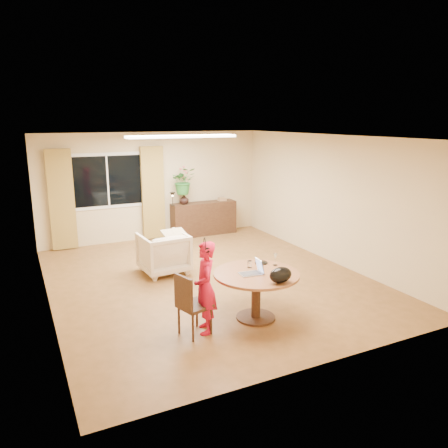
% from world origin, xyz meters
% --- Properties ---
extents(floor, '(6.50, 6.50, 0.00)m').
position_xyz_m(floor, '(0.00, 0.00, 0.00)').
color(floor, brown).
rests_on(floor, ground).
extents(ceiling, '(6.50, 6.50, 0.00)m').
position_xyz_m(ceiling, '(0.00, 0.00, 2.60)').
color(ceiling, white).
rests_on(ceiling, wall_back).
extents(wall_back, '(5.50, 0.00, 5.50)m').
position_xyz_m(wall_back, '(0.00, 3.25, 1.30)').
color(wall_back, beige).
rests_on(wall_back, floor).
extents(wall_left, '(0.00, 6.50, 6.50)m').
position_xyz_m(wall_left, '(-2.75, 0.00, 1.30)').
color(wall_left, beige).
rests_on(wall_left, floor).
extents(wall_right, '(0.00, 6.50, 6.50)m').
position_xyz_m(wall_right, '(2.75, 0.00, 1.30)').
color(wall_right, beige).
rests_on(wall_right, floor).
extents(window, '(1.70, 0.03, 1.30)m').
position_xyz_m(window, '(-1.10, 3.23, 1.50)').
color(window, white).
rests_on(window, wall_back).
extents(curtain_left, '(0.55, 0.08, 2.25)m').
position_xyz_m(curtain_left, '(-2.15, 3.15, 1.15)').
color(curtain_left, olive).
rests_on(curtain_left, wall_back).
extents(curtain_right, '(0.55, 0.08, 2.25)m').
position_xyz_m(curtain_right, '(-0.05, 3.15, 1.15)').
color(curtain_right, olive).
rests_on(curtain_right, wall_back).
extents(ceiling_panel, '(2.20, 0.35, 0.05)m').
position_xyz_m(ceiling_panel, '(0.00, 1.20, 2.57)').
color(ceiling_panel, white).
rests_on(ceiling_panel, ceiling).
extents(dining_table, '(1.26, 1.26, 0.72)m').
position_xyz_m(dining_table, '(-0.02, -1.80, 0.56)').
color(dining_table, brown).
rests_on(dining_table, floor).
extents(dining_chair, '(0.52, 0.49, 0.89)m').
position_xyz_m(dining_chair, '(-1.02, -1.86, 0.44)').
color(dining_chair, '#311A10').
rests_on(dining_chair, floor).
extents(child, '(0.54, 0.43, 1.30)m').
position_xyz_m(child, '(-0.85, -1.84, 0.65)').
color(child, red).
rests_on(child, floor).
extents(laptop, '(0.35, 0.25, 0.22)m').
position_xyz_m(laptop, '(-0.13, -1.81, 0.83)').
color(laptop, '#B7B7BC').
rests_on(laptop, dining_table).
extents(tumbler, '(0.09, 0.09, 0.11)m').
position_xyz_m(tumbler, '(0.01, -1.55, 0.77)').
color(tumbler, white).
rests_on(tumbler, dining_table).
extents(wine_glass, '(0.07, 0.07, 0.20)m').
position_xyz_m(wine_glass, '(0.41, -1.64, 0.81)').
color(wine_glass, white).
rests_on(wine_glass, dining_table).
extents(pot_lid, '(0.23, 0.23, 0.03)m').
position_xyz_m(pot_lid, '(0.27, -1.46, 0.73)').
color(pot_lid, white).
rests_on(pot_lid, dining_table).
extents(handbag, '(0.36, 0.25, 0.22)m').
position_xyz_m(handbag, '(0.08, -2.29, 0.83)').
color(handbag, black).
rests_on(handbag, dining_table).
extents(armchair, '(0.90, 0.92, 0.79)m').
position_xyz_m(armchair, '(-0.62, 0.71, 0.40)').
color(armchair, beige).
rests_on(armchair, floor).
extents(throw, '(0.49, 0.58, 0.03)m').
position_xyz_m(throw, '(-0.38, 0.63, 0.81)').
color(throw, beige).
rests_on(throw, armchair).
extents(sideboard, '(1.67, 0.41, 0.84)m').
position_xyz_m(sideboard, '(1.22, 3.01, 0.42)').
color(sideboard, '#311A10').
rests_on(sideboard, floor).
extents(vase, '(0.28, 0.28, 0.25)m').
position_xyz_m(vase, '(0.69, 3.01, 0.96)').
color(vase, black).
rests_on(vase, sideboard).
extents(bouquet, '(0.66, 0.59, 0.66)m').
position_xyz_m(bouquet, '(0.69, 3.01, 1.42)').
color(bouquet, '#2C5C22').
rests_on(bouquet, vase).
extents(book_stack, '(0.24, 0.21, 0.08)m').
position_xyz_m(book_stack, '(1.74, 3.01, 0.88)').
color(book_stack, '#94634B').
rests_on(book_stack, sideboard).
extents(desk_lamp, '(0.16, 0.16, 0.34)m').
position_xyz_m(desk_lamp, '(0.38, 2.96, 1.01)').
color(desk_lamp, black).
rests_on(desk_lamp, sideboard).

